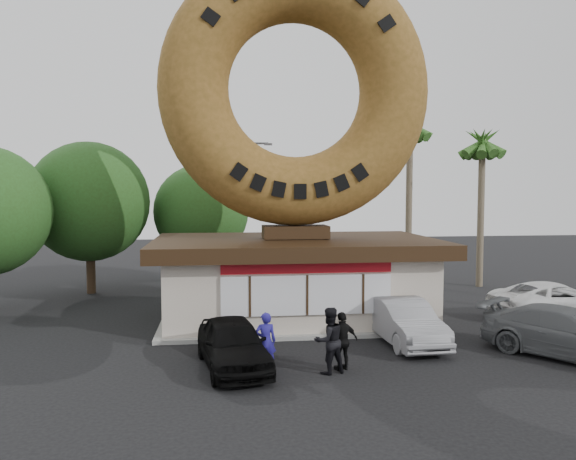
% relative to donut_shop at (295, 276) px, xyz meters
% --- Properties ---
extents(ground, '(90.00, 90.00, 0.00)m').
position_rel_donut_shop_xyz_m(ground, '(0.00, -5.98, -1.77)').
color(ground, black).
rests_on(ground, ground).
extents(donut_shop, '(11.20, 7.20, 3.80)m').
position_rel_donut_shop_xyz_m(donut_shop, '(0.00, 0.00, 0.00)').
color(donut_shop, beige).
rests_on(donut_shop, ground).
extents(giant_donut, '(10.71, 2.73, 10.71)m').
position_rel_donut_shop_xyz_m(giant_donut, '(0.00, 0.02, 7.39)').
color(giant_donut, brown).
rests_on(giant_donut, donut_shop).
extents(tree_west, '(6.00, 6.00, 7.65)m').
position_rel_donut_shop_xyz_m(tree_west, '(-9.50, 7.02, 2.87)').
color(tree_west, '#473321').
rests_on(tree_west, ground).
extents(tree_mid, '(5.20, 5.20, 6.63)m').
position_rel_donut_shop_xyz_m(tree_mid, '(-4.00, 9.02, 2.25)').
color(tree_mid, '#473321').
rests_on(tree_mid, ground).
extents(palm_near, '(2.60, 2.60, 9.75)m').
position_rel_donut_shop_xyz_m(palm_near, '(7.50, 8.02, 6.65)').
color(palm_near, '#726651').
rests_on(palm_near, ground).
extents(palm_far, '(2.60, 2.60, 8.75)m').
position_rel_donut_shop_xyz_m(palm_far, '(11.00, 6.52, 5.72)').
color(palm_far, '#726651').
rests_on(palm_far, ground).
extents(street_lamp, '(2.11, 0.20, 8.00)m').
position_rel_donut_shop_xyz_m(street_lamp, '(-1.86, 10.02, 2.72)').
color(street_lamp, '#59595E').
rests_on(street_lamp, ground).
extents(person_left, '(0.62, 0.41, 1.69)m').
position_rel_donut_shop_xyz_m(person_left, '(-1.73, -6.28, -0.92)').
color(person_left, navy).
rests_on(person_left, ground).
extents(person_center, '(1.10, 0.98, 1.90)m').
position_rel_donut_shop_xyz_m(person_center, '(0.04, -6.80, -0.82)').
color(person_center, black).
rests_on(person_center, ground).
extents(person_right, '(1.07, 0.72, 1.70)m').
position_rel_donut_shop_xyz_m(person_right, '(0.49, -6.55, -0.92)').
color(person_right, black).
rests_on(person_right, ground).
extents(car_black, '(2.42, 4.54, 1.47)m').
position_rel_donut_shop_xyz_m(car_black, '(-2.66, -6.02, -1.03)').
color(car_black, black).
rests_on(car_black, ground).
extents(car_silver, '(1.83, 4.58, 1.48)m').
position_rel_donut_shop_xyz_m(car_silver, '(3.21, -3.99, -1.02)').
color(car_silver, gray).
rests_on(car_silver, ground).
extents(car_grey, '(4.95, 5.49, 1.54)m').
position_rel_donut_shop_xyz_m(car_grey, '(7.75, -6.27, -1.00)').
color(car_grey, '#5C5E61').
rests_on(car_grey, ground).
extents(car_white, '(5.47, 3.04, 1.45)m').
position_rel_donut_shop_xyz_m(car_white, '(10.61, -0.95, -1.04)').
color(car_white, silver).
rests_on(car_white, ground).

